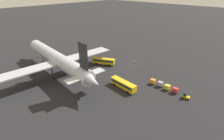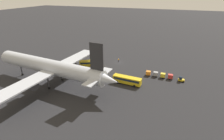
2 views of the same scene
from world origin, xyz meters
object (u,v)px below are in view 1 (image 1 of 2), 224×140
Objects in this scene: airplane at (57,59)px; cargo_cart_yellow at (167,87)px; worker_person at (134,62)px; cargo_cart_orange at (153,81)px; shuttle_bus_near at (104,61)px; cargo_cart_red at (175,90)px; baggage_tug at (186,96)px; shuttle_bus_far at (123,84)px; cargo_cart_grey at (160,84)px.

cargo_cart_yellow is (-40.08, -20.88, -6.02)m from airplane.
worker_person is 20.38m from cargo_cart_orange.
cargo_cart_red is at bearing 152.00° from shuttle_bus_near.
cargo_cart_red is at bearing -149.10° from airplane.
baggage_tug is at bearing 159.52° from worker_person.
baggage_tug is 1.23× the size of cargo_cart_red.
airplane is 27.67× the size of cargo_cart_orange.
shuttle_bus_far reaches higher than cargo_cart_yellow.
baggage_tug is at bearing 176.95° from cargo_cart_orange.
shuttle_bus_near is 6.16× the size of worker_person.
cargo_cart_orange reaches higher than worker_person.
cargo_cart_grey is at bearing -13.32° from baggage_tug.
worker_person is at bearing -27.23° from cargo_cart_grey.
airplane is 5.37× the size of shuttle_bus_near.
airplane is at bearing 15.23° from baggage_tug.
cargo_cart_red is at bearing 157.91° from worker_person.
shuttle_bus_near is at bearing 45.89° from worker_person.
shuttle_bus_near is 4.19× the size of baggage_tug.
shuttle_bus_near is 0.94× the size of shuttle_bus_far.
shuttle_bus_far is 5.50× the size of cargo_cart_red.
cargo_cart_red is at bearing -142.27° from shuttle_bus_far.
shuttle_bus_far is at bearing 117.09° from worker_person.
cargo_cart_orange is at bearing -143.33° from airplane.
baggage_tug reaches higher than cargo_cart_orange.
shuttle_bus_near reaches higher than cargo_cart_red.
shuttle_bus_far is 16.34m from cargo_cart_yellow.
airplane reaches higher than cargo_cart_yellow.
cargo_cart_grey is (6.12, -0.27, 0.00)m from cargo_cart_red.
cargo_cart_grey is (-9.53, -10.71, -0.65)m from shuttle_bus_far.
cargo_cart_orange is at bearing -10.97° from baggage_tug.
cargo_cart_yellow is (3.06, 0.05, 0.00)m from cargo_cart_red.
cargo_cart_yellow is 1.00× the size of cargo_cart_grey.
cargo_cart_red and cargo_cart_grey have the same top height.
worker_person is 28.59m from cargo_cart_red.
worker_person is at bearing -162.17° from shuttle_bus_near.
shuttle_bus_near is 30.84m from cargo_cart_grey.
cargo_cart_grey is (-30.83, -0.31, -0.68)m from shuttle_bus_near.
baggage_tug is 1.23× the size of cargo_cart_grey.
airplane reaches higher than shuttle_bus_far.
shuttle_bus_far reaches higher than cargo_cart_grey.
cargo_cart_yellow is 6.12m from cargo_cart_orange.
cargo_cart_orange is at bearing 152.03° from shuttle_bus_near.
shuttle_bus_far is (-27.49, -10.49, -5.37)m from airplane.
cargo_cart_red is 3.06m from cargo_cart_yellow.
cargo_cart_yellow is at bearing 174.02° from cargo_cart_grey.
shuttle_bus_near is 41.15m from baggage_tug.
airplane reaches higher than worker_person.
cargo_cart_yellow is (-12.59, -10.39, -0.65)m from shuttle_bus_far.
cargo_cart_orange is (3.06, 0.26, 0.00)m from cargo_cart_grey.
shuttle_bus_near is at bearing -8.85° from baggage_tug.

